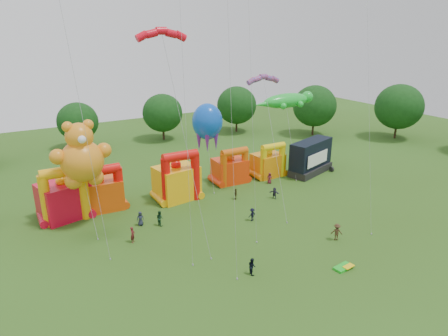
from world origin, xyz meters
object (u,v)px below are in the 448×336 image
bouncy_castle_2 (177,180)px  spectator_0 (140,219)px  teddy_bear_kite (82,159)px  stage_trailer (311,157)px  bouncy_castle_0 (64,198)px  gecko_kite (290,133)px  octopus_kite (208,133)px  spectator_4 (236,194)px

bouncy_castle_2 → spectator_0: size_ratio=4.03×
teddy_bear_kite → spectator_0: 9.59m
bouncy_castle_2 → spectator_0: (-7.06, -5.10, -1.81)m
stage_trailer → bouncy_castle_0: bearing=176.2°
bouncy_castle_0 → gecko_kite: (35.06, 0.35, 3.62)m
bouncy_castle_0 → bouncy_castle_2: bearing=-6.0°
gecko_kite → octopus_kite: bearing=178.1°
bouncy_castle_2 → gecko_kite: 21.08m
stage_trailer → spectator_0: stage_trailer is taller
bouncy_castle_2 → stage_trailer: size_ratio=0.79×
stage_trailer → teddy_bear_kite: 35.67m
bouncy_castle_0 → stage_trailer: bearing=-3.8°
bouncy_castle_0 → teddy_bear_kite: teddy_bear_kite is taller
teddy_bear_kite → stage_trailer: bearing=1.5°
teddy_bear_kite → spectator_4: (19.07, -2.28, -7.48)m
spectator_0 → spectator_4: size_ratio=1.14×
bouncy_castle_2 → teddy_bear_kite: size_ratio=0.56×
stage_trailer → spectator_4: size_ratio=5.83×
octopus_kite → spectator_0: size_ratio=6.97×
spectator_0 → gecko_kite: bearing=32.8°
bouncy_castle_2 → gecko_kite: (20.69, 1.86, 3.58)m
teddy_bear_kite → gecko_kite: (32.97, 3.73, -1.97)m
octopus_kite → bouncy_castle_2: bearing=-158.8°
spectator_4 → spectator_0: bearing=-54.8°
bouncy_castle_2 → stage_trailer: bearing=-2.4°
bouncy_castle_2 → spectator_4: size_ratio=4.58×
octopus_kite → spectator_4: 9.79m
spectator_0 → spectator_4: bearing=22.7°
teddy_bear_kite → bouncy_castle_0: bearing=121.7°
spectator_0 → spectator_4: spectator_0 is taller
gecko_kite → spectator_0: size_ratio=6.94×
teddy_bear_kite → gecko_kite: teddy_bear_kite is taller
gecko_kite → stage_trailer: bearing=-51.5°
bouncy_castle_0 → gecko_kite: bearing=0.6°
gecko_kite → spectator_4: size_ratio=7.89×
spectator_4 → gecko_kite: bearing=144.7°
bouncy_castle_2 → octopus_kite: 8.40m
bouncy_castle_0 → spectator_0: bearing=-42.2°
spectator_4 → stage_trailer: bearing=132.5°
bouncy_castle_2 → teddy_bear_kite: bearing=-171.4°
spectator_0 → spectator_4: 13.89m
octopus_kite → spectator_4: bearing=-83.3°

